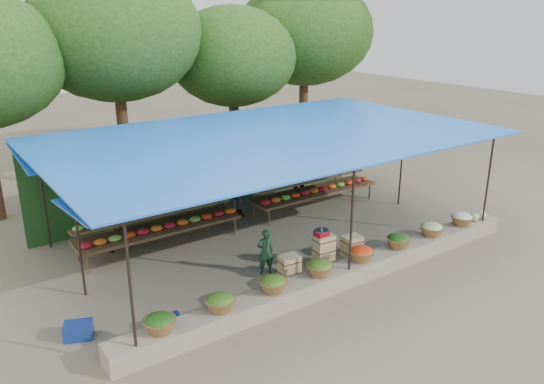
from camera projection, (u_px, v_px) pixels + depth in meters
ground at (272, 241)px, 13.78m from camera, size 60.00×60.00×0.00m
stone_curb at (344, 275)px, 11.59m from camera, size 10.60×0.55×0.40m
stall_canopy at (270, 140)px, 12.97m from camera, size 10.80×6.60×2.82m
produce_baskets at (341, 261)px, 11.42m from camera, size 8.98×0.58×0.34m
netting_backdrop at (211, 167)px, 15.81m from camera, size 10.60×0.06×2.50m
tree_row at (177, 42)px, 17.24m from camera, size 16.51×5.50×7.12m
fruit_table_left at (159, 224)px, 13.27m from camera, size 4.21×0.95×0.93m
fruit_table_right at (314, 188)px, 16.00m from camera, size 4.21×0.95×0.93m
crate_counter at (323, 253)px, 12.36m from camera, size 2.38×0.38×0.77m
weighing_scale at (321, 232)px, 12.16m from camera, size 0.32×0.32×0.34m
vendor_seated at (265, 252)px, 11.90m from camera, size 0.46×0.37×1.08m
customer_left at (121, 219)px, 13.06m from camera, size 0.87×0.74×1.59m
customer_mid at (238, 188)px, 15.06m from camera, size 1.29×0.92×1.80m
customer_right at (300, 171)px, 16.79m from camera, size 1.05×0.51×1.74m
blue_crate_front at (168, 324)px, 9.89m from camera, size 0.50×0.40×0.27m
blue_crate_back at (78, 331)px, 9.66m from camera, size 0.60×0.52×0.30m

